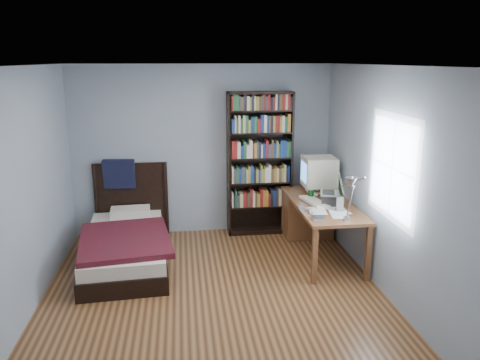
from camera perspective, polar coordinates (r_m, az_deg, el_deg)
The scene contains 14 objects.
room at distance 4.90m, azimuth -2.98°, elevation -0.99°, with size 4.20×4.24×2.50m.
desk at distance 6.80m, azimuth 8.67°, elevation -3.97°, with size 0.75×1.75×0.73m.
crt_monitor at distance 6.66m, azimuth 9.53°, elevation 0.94°, with size 0.46×0.43×0.51m.
laptop at distance 6.17m, azimuth 11.05°, elevation -1.96°, with size 0.39×0.37×0.39m.
desk_lamp at distance 5.10m, azimuth 13.35°, elevation -0.81°, with size 0.25×0.54×0.64m.
keyboard at distance 6.21m, azimuth 9.04°, elevation -2.62°, with size 0.20×0.51×0.04m, color beige.
speaker at distance 5.93m, azimuth 12.09°, elevation -2.91°, with size 0.09×0.09×0.17m, color gray.
soda_can at distance 6.38m, azimuth 8.64°, elevation -1.71°, with size 0.07×0.07×0.13m, color #073707.
mouse at distance 6.53m, azimuth 9.17°, elevation -1.78°, with size 0.07×0.12×0.04m, color silver.
phone_silver at distance 5.92m, azimuth 8.31°, elevation -3.53°, with size 0.05×0.10×0.02m, color silver.
phone_grey at distance 5.77m, azimuth 8.76°, elevation -4.03°, with size 0.05×0.09×0.02m, color gray.
external_drive at distance 5.60m, azimuth 9.57°, elevation -4.61°, with size 0.13×0.13×0.03m, color gray.
bookshelf at distance 6.91m, azimuth 2.40°, elevation 1.98°, with size 0.95×0.30×2.11m.
bed at distance 6.32m, azimuth -13.71°, elevation -7.29°, with size 1.23×2.12×1.16m.
Camera 1 is at (-0.32, -4.71, 2.56)m, focal length 35.00 mm.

